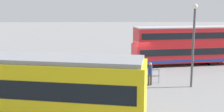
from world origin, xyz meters
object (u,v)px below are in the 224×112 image
(double_decker_bus, at_px, (183,45))
(pedestrian_crossing, at_px, (150,72))
(street_lamp, at_px, (194,39))
(pedestrian_near_railing, at_px, (90,66))
(info_sign, at_px, (54,66))

(double_decker_bus, xyz_separation_m, pedestrian_crossing, (4.55, 7.44, -0.96))
(double_decker_bus, bearing_deg, street_lamp, 78.63)
(double_decker_bus, height_order, pedestrian_near_railing, double_decker_bus)
(double_decker_bus, height_order, street_lamp, street_lamp)
(pedestrian_near_railing, xyz_separation_m, street_lamp, (-7.53, 2.90, 2.54))
(double_decker_bus, relative_size, street_lamp, 1.74)
(info_sign, bearing_deg, double_decker_bus, -145.90)
(double_decker_bus, relative_size, pedestrian_near_railing, 5.93)
(info_sign, distance_m, street_lamp, 10.13)
(double_decker_bus, xyz_separation_m, pedestrian_near_railing, (9.12, 5.03, -0.94))
(pedestrian_near_railing, bearing_deg, double_decker_bus, -151.12)
(pedestrian_near_railing, distance_m, pedestrian_crossing, 5.17)
(pedestrian_crossing, relative_size, street_lamp, 0.29)
(street_lamp, bearing_deg, pedestrian_near_railing, -21.09)
(pedestrian_crossing, height_order, street_lamp, street_lamp)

